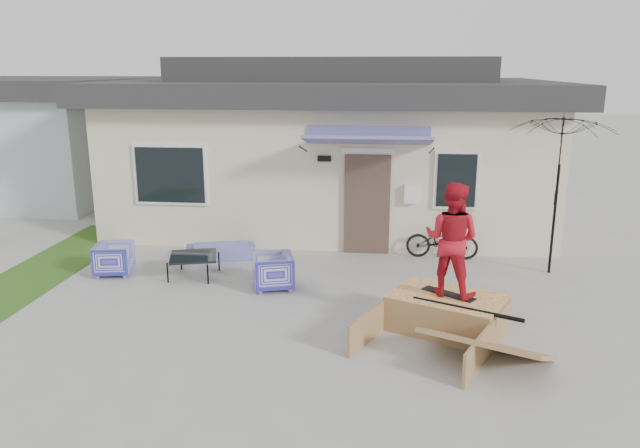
# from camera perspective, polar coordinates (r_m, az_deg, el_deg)

# --- Properties ---
(ground) EXTENTS (90.00, 90.00, 0.00)m
(ground) POSITION_cam_1_polar(r_m,az_deg,el_deg) (8.94, -3.21, -10.96)
(ground) COLOR #999994
(ground) RESTS_ON ground
(grass_strip) EXTENTS (1.40, 8.00, 0.01)m
(grass_strip) POSITION_cam_1_polar(r_m,az_deg,el_deg) (12.52, -25.88, -4.84)
(grass_strip) COLOR #2B5419
(grass_strip) RESTS_ON ground
(house) EXTENTS (10.80, 8.49, 4.10)m
(house) POSITION_cam_1_polar(r_m,az_deg,el_deg) (16.12, 1.32, 7.76)
(house) COLOR beige
(house) RESTS_ON ground
(neighbor_house) EXTENTS (8.60, 7.60, 3.50)m
(neighbor_house) POSITION_cam_1_polar(r_m,az_deg,el_deg) (21.61, -27.38, 7.47)
(neighbor_house) COLOR #AFBFC6
(neighbor_house) RESTS_ON ground
(loveseat) EXTENTS (1.46, 0.79, 0.55)m
(loveseat) POSITION_cam_1_polar(r_m,az_deg,el_deg) (12.67, -9.28, -2.02)
(loveseat) COLOR navy
(loveseat) RESTS_ON ground
(armchair_left) EXTENTS (0.72, 0.76, 0.67)m
(armchair_left) POSITION_cam_1_polar(r_m,az_deg,el_deg) (12.19, -18.72, -2.98)
(armchair_left) COLOR navy
(armchair_left) RESTS_ON ground
(armchair_right) EXTENTS (0.81, 0.84, 0.71)m
(armchair_right) POSITION_cam_1_polar(r_m,az_deg,el_deg) (10.85, -4.46, -4.27)
(armchair_right) COLOR navy
(armchair_right) RESTS_ON ground
(coffee_table) EXTENTS (1.04, 1.04, 0.42)m
(coffee_table) POSITION_cam_1_polar(r_m,az_deg,el_deg) (11.71, -11.72, -3.86)
(coffee_table) COLOR black
(coffee_table) RESTS_ON ground
(bicycle) EXTENTS (1.50, 0.63, 0.94)m
(bicycle) POSITION_cam_1_polar(r_m,az_deg,el_deg) (12.73, 11.37, -1.13)
(bicycle) COLOR black
(bicycle) RESTS_ON ground
(patio_umbrella) EXTENTS (2.18, 2.07, 2.20)m
(patio_umbrella) POSITION_cam_1_polar(r_m,az_deg,el_deg) (12.13, 21.34, 3.59)
(patio_umbrella) COLOR black
(patio_umbrella) RESTS_ON ground
(skate_ramp) EXTENTS (2.35, 2.61, 0.53)m
(skate_ramp) POSITION_cam_1_polar(r_m,az_deg,el_deg) (9.41, 11.73, -8.13)
(skate_ramp) COLOR olive
(skate_ramp) RESTS_ON ground
(skateboard) EXTENTS (0.80, 0.67, 0.05)m
(skateboard) POSITION_cam_1_polar(r_m,az_deg,el_deg) (9.35, 11.93, -6.36)
(skateboard) COLOR black
(skateboard) RESTS_ON skate_ramp
(skater) EXTENTS (1.02, 0.92, 1.69)m
(skater) POSITION_cam_1_polar(r_m,az_deg,el_deg) (9.08, 12.22, -1.20)
(skater) COLOR red
(skater) RESTS_ON skateboard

